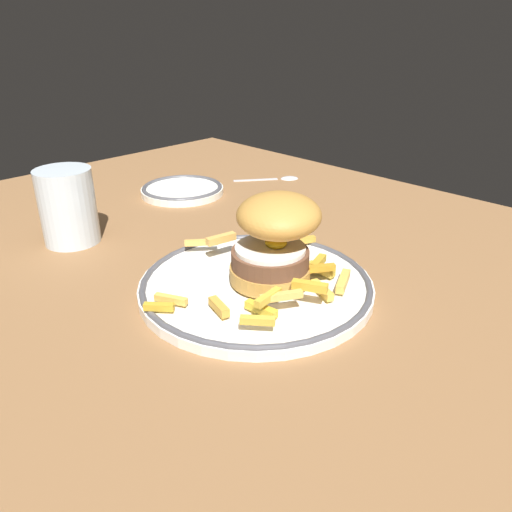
# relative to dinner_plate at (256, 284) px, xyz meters

# --- Properties ---
(ground_plane) EXTENTS (1.34, 1.05, 0.04)m
(ground_plane) POSITION_rel_dinner_plate_xyz_m (-0.02, -0.01, -0.03)
(ground_plane) COLOR brown
(dinner_plate) EXTENTS (0.28, 0.28, 0.02)m
(dinner_plate) POSITION_rel_dinner_plate_xyz_m (0.00, 0.00, 0.00)
(dinner_plate) COLOR white
(dinner_plate) RESTS_ON ground_plane
(burger) EXTENTS (0.14, 0.14, 0.11)m
(burger) POSITION_rel_dinner_plate_xyz_m (0.01, 0.02, 0.06)
(burger) COLOR #BA863B
(burger) RESTS_ON dinner_plate
(fries_pile) EXTENTS (0.23, 0.27, 0.03)m
(fries_pile) POSITION_rel_dinner_plate_xyz_m (0.02, 0.01, 0.02)
(fries_pile) COLOR gold
(fries_pile) RESTS_ON dinner_plate
(water_glass) EXTENTS (0.08, 0.08, 0.11)m
(water_glass) POSITION_rel_dinner_plate_xyz_m (-0.29, -0.09, 0.04)
(water_glass) COLOR silver
(water_glass) RESTS_ON ground_plane
(side_plate) EXTENTS (0.15, 0.15, 0.02)m
(side_plate) POSITION_rel_dinner_plate_xyz_m (-0.35, 0.16, -0.00)
(side_plate) COLOR white
(side_plate) RESTS_ON ground_plane
(spoon) EXTENTS (0.09, 0.12, 0.01)m
(spoon) POSITION_rel_dinner_plate_xyz_m (-0.29, 0.36, -0.00)
(spoon) COLOR silver
(spoon) RESTS_ON ground_plane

